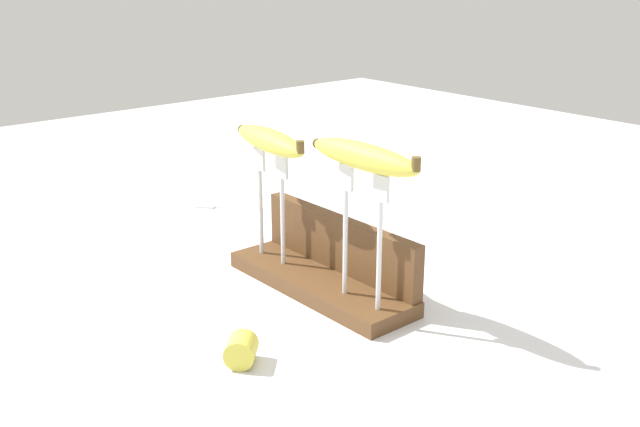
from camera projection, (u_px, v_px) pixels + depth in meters
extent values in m
plane|color=silver|center=(320.00, 290.00, 1.14)|extent=(3.00, 3.00, 0.00)
cube|color=brown|center=(320.00, 283.00, 1.14)|extent=(0.33, 0.10, 0.02)
cube|color=brown|center=(340.00, 243.00, 1.15)|extent=(0.33, 0.02, 0.08)
cylinder|color=silver|center=(261.00, 212.00, 1.20)|extent=(0.01, 0.01, 0.14)
cube|color=silver|center=(259.00, 159.00, 1.17)|extent=(0.03, 0.01, 0.04)
cylinder|color=silver|center=(283.00, 221.00, 1.16)|extent=(0.01, 0.01, 0.14)
cube|color=silver|center=(282.00, 167.00, 1.13)|extent=(0.03, 0.01, 0.04)
cylinder|color=silver|center=(345.00, 243.00, 1.05)|extent=(0.01, 0.01, 0.16)
cube|color=silver|center=(346.00, 177.00, 1.02)|extent=(0.03, 0.01, 0.04)
cylinder|color=silver|center=(379.00, 257.00, 1.00)|extent=(0.01, 0.01, 0.16)
cube|color=silver|center=(381.00, 188.00, 0.97)|extent=(0.03, 0.01, 0.04)
ellipsoid|color=#DBD147|center=(270.00, 140.00, 1.14)|extent=(0.20, 0.07, 0.03)
cylinder|color=brown|center=(300.00, 147.00, 1.06)|extent=(0.01, 0.01, 0.02)
sphere|color=#3F2D19|center=(242.00, 129.00, 1.22)|extent=(0.01, 0.01, 0.01)
ellipsoid|color=#DBD147|center=(364.00, 156.00, 0.99)|extent=(0.20, 0.04, 0.04)
cylinder|color=brown|center=(416.00, 164.00, 0.91)|extent=(0.01, 0.01, 0.02)
sphere|color=#3F2D19|center=(317.00, 143.00, 1.05)|extent=(0.01, 0.01, 0.01)
cylinder|color=silver|center=(249.00, 207.00, 1.51)|extent=(0.11, 0.09, 0.01)
cube|color=silver|center=(207.00, 205.00, 1.52)|extent=(0.04, 0.04, 0.01)
cylinder|color=#DBD147|center=(241.00, 350.00, 0.93)|extent=(0.06, 0.06, 0.04)
cylinder|color=beige|center=(244.00, 342.00, 0.95)|extent=(0.03, 0.03, 0.03)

